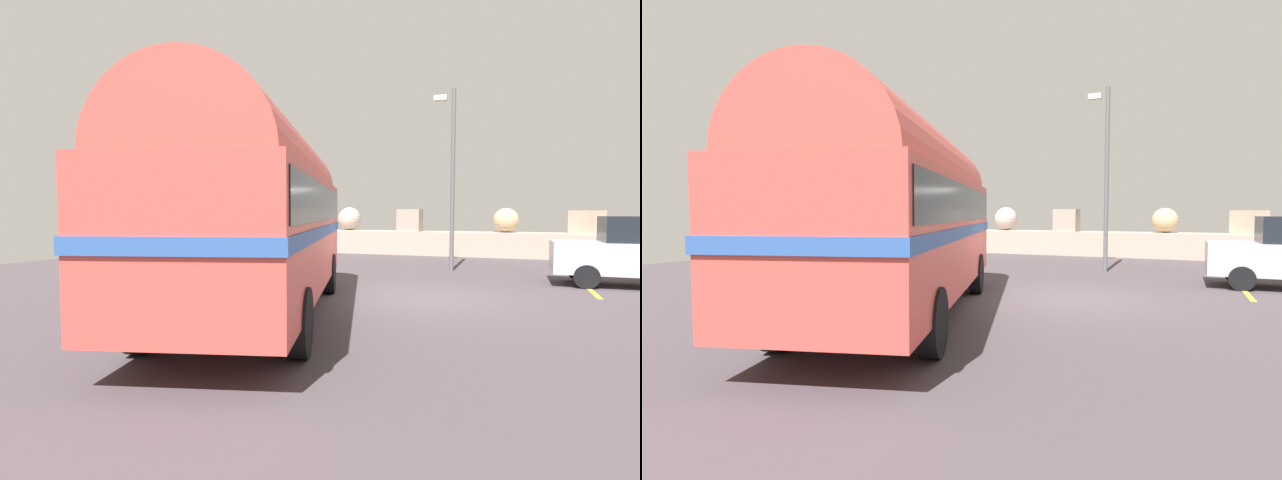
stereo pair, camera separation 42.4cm
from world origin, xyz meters
The scene contains 4 objects.
ground centered at (0.00, 0.00, 0.01)m, with size 32.00×26.00×0.02m.
breakwater centered at (-0.15, 11.81, 0.66)m, with size 31.36×1.97×2.26m.
vintage_coach centered at (-2.47, -2.96, 2.05)m, with size 4.68×8.91×3.70m.
lamp_post centered at (0.09, 5.62, 3.44)m, with size 0.82×0.95×6.06m.
Camera 1 is at (1.87, -10.96, 1.97)m, focal length 26.84 mm.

